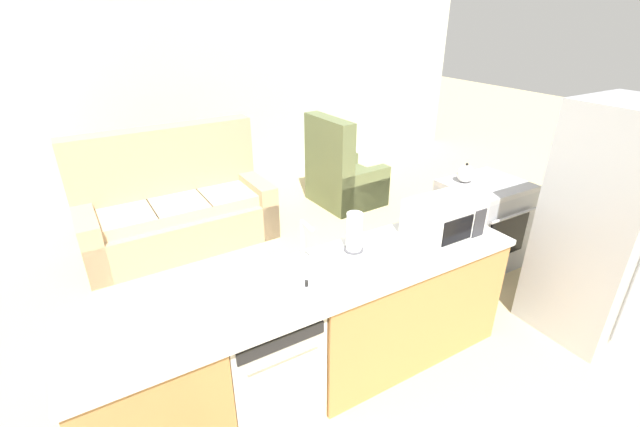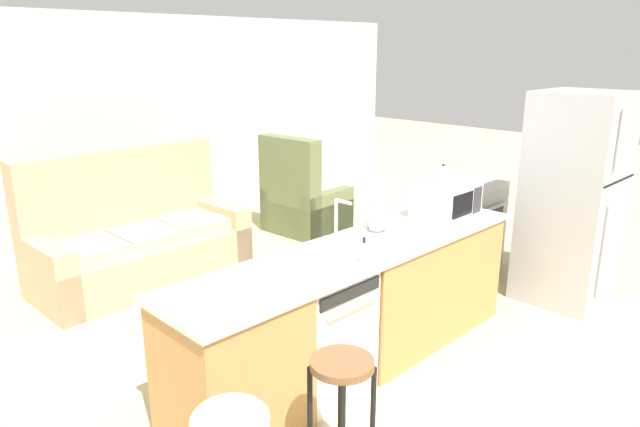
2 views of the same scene
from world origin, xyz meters
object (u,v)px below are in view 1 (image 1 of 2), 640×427
object	(u,v)px
microwave	(443,219)
paper_towel_roll	(354,233)
refrigerator	(605,225)
couch	(176,209)
soap_bottle	(307,296)
stove_range	(480,224)
dishwasher	(264,358)
kettle	(466,173)
armchair	(341,179)

from	to	relation	value
microwave	paper_towel_roll	world-z (taller)	paper_towel_roll
refrigerator	couch	distance (m)	4.08
refrigerator	soap_bottle	size ratio (longest dim) A/B	10.56
refrigerator	microwave	xyz separation A→B (m)	(-1.15, 0.55, 0.11)
stove_range	soap_bottle	size ratio (longest dim) A/B	5.11
dishwasher	soap_bottle	world-z (taller)	soap_bottle
microwave	kettle	bearing A→B (deg)	34.56
stove_range	paper_towel_roll	xyz separation A→B (m)	(-1.83, -0.39, 0.59)
refrigerator	couch	world-z (taller)	refrigerator
refrigerator	paper_towel_roll	bearing A→B (deg)	158.90
armchair	paper_towel_roll	bearing A→B (deg)	-121.42
soap_bottle	paper_towel_roll	bearing A→B (deg)	33.37
refrigerator	couch	bearing A→B (deg)	128.62
dishwasher	couch	bearing A→B (deg)	88.28
kettle	refrigerator	bearing A→B (deg)	-82.32
paper_towel_roll	armchair	distance (m)	2.88
stove_range	kettle	size ratio (longest dim) A/B	4.39
dishwasher	paper_towel_roll	world-z (taller)	paper_towel_roll
armchair	stove_range	bearing A→B (deg)	-79.53
paper_towel_roll	couch	world-z (taller)	couch
soap_bottle	kettle	xyz separation A→B (m)	(2.24, 0.91, 0.01)
microwave	soap_bottle	world-z (taller)	microwave
paper_towel_roll	soap_bottle	world-z (taller)	paper_towel_roll
stove_range	couch	bearing A→B (deg)	140.77
kettle	dishwasher	bearing A→B (deg)	-164.42
soap_bottle	kettle	world-z (taller)	kettle
paper_towel_roll	armchair	world-z (taller)	armchair
couch	microwave	bearing A→B (deg)	-62.32
refrigerator	armchair	xyz separation A→B (m)	(-0.37, 3.09, -0.58)
couch	refrigerator	bearing A→B (deg)	-51.38
dishwasher	kettle	world-z (taller)	kettle
stove_range	couch	xyz separation A→B (m)	(-2.52, 2.06, -0.06)
stove_range	refrigerator	world-z (taller)	refrigerator
microwave	kettle	distance (m)	1.20
soap_bottle	refrigerator	bearing A→B (deg)	-7.63
dishwasher	armchair	distance (m)	3.38
soap_bottle	kettle	bearing A→B (deg)	22.00
stove_range	microwave	size ratio (longest dim) A/B	1.80
soap_bottle	dishwasher	bearing A→B (deg)	130.27
dishwasher	couch	distance (m)	2.61
refrigerator	couch	xyz separation A→B (m)	(-2.52, 3.16, -0.54)
paper_towel_roll	kettle	xyz separation A→B (m)	(1.66, 0.52, -0.05)
dishwasher	paper_towel_roll	size ratio (longest dim) A/B	2.98
kettle	armchair	distance (m)	1.98
stove_range	armchair	size ratio (longest dim) A/B	0.75
paper_towel_roll	armchair	size ratio (longest dim) A/B	0.24
refrigerator	kettle	bearing A→B (deg)	97.68
armchair	couch	bearing A→B (deg)	178.28
dishwasher	paper_towel_roll	xyz separation A→B (m)	(0.77, 0.16, 0.62)
soap_bottle	couch	xyz separation A→B (m)	(-0.11, 2.83, -0.58)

